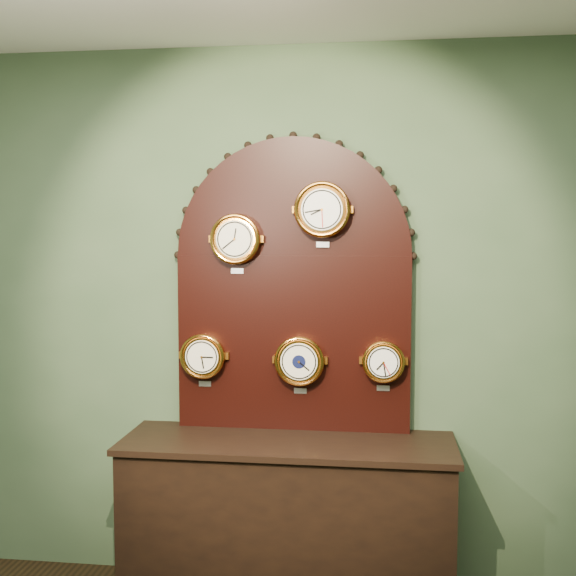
# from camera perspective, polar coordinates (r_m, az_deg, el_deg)

# --- Properties ---
(wall_back) EXTENTS (4.00, 0.00, 4.00)m
(wall_back) POSITION_cam_1_polar(r_m,az_deg,el_deg) (3.78, 0.49, -2.41)
(wall_back) COLOR #42593D
(wall_back) RESTS_ON ground
(shop_counter) EXTENTS (1.60, 0.50, 0.80)m
(shop_counter) POSITION_cam_1_polar(r_m,az_deg,el_deg) (3.78, -0.04, -18.14)
(shop_counter) COLOR black
(shop_counter) RESTS_ON ground_plane
(display_board) EXTENTS (1.26, 0.06, 1.53)m
(display_board) POSITION_cam_1_polar(r_m,az_deg,el_deg) (3.71, 0.40, 0.96)
(display_board) COLOR black
(display_board) RESTS_ON shop_counter
(roman_clock) EXTENTS (0.26, 0.08, 0.31)m
(roman_clock) POSITION_cam_1_polar(r_m,az_deg,el_deg) (3.68, -4.13, 3.86)
(roman_clock) COLOR orange
(roman_clock) RESTS_ON display_board
(arabic_clock) EXTENTS (0.28, 0.08, 0.33)m
(arabic_clock) POSITION_cam_1_polar(r_m,az_deg,el_deg) (3.62, 2.72, 6.17)
(arabic_clock) COLOR orange
(arabic_clock) RESTS_ON display_board
(hygrometer) EXTENTS (0.23, 0.08, 0.28)m
(hygrometer) POSITION_cam_1_polar(r_m,az_deg,el_deg) (3.78, -6.68, -5.33)
(hygrometer) COLOR orange
(hygrometer) RESTS_ON display_board
(barometer) EXTENTS (0.25, 0.08, 0.30)m
(barometer) POSITION_cam_1_polar(r_m,az_deg,el_deg) (3.69, 0.92, -5.74)
(barometer) COLOR orange
(barometer) RESTS_ON display_board
(tide_clock) EXTENTS (0.21, 0.08, 0.26)m
(tide_clock) POSITION_cam_1_polar(r_m,az_deg,el_deg) (3.67, 7.52, -5.74)
(tide_clock) COLOR orange
(tide_clock) RESTS_ON display_board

